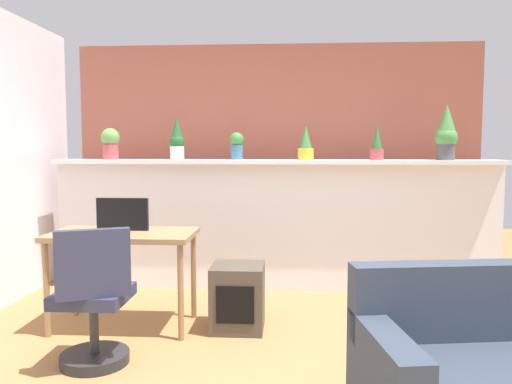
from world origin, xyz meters
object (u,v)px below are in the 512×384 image
object	(u,v)px
potted_plant_0	(110,143)
side_cube_shelf	(238,297)
potted_plant_5	(446,133)
desk	(123,243)
potted_plant_1	(177,140)
potted_plant_4	(377,145)
potted_plant_2	(237,145)
potted_plant_3	(306,145)
office_chair	(94,308)
tv_monitor	(123,214)

from	to	relation	value
potted_plant_0	side_cube_shelf	world-z (taller)	potted_plant_0
potted_plant_5	desk	distance (m)	3.10
potted_plant_1	potted_plant_4	xyz separation A→B (m)	(1.93, -0.03, -0.06)
potted_plant_1	potted_plant_4	size ratio (longest dim) A/B	1.27
desk	potted_plant_5	bearing A→B (deg)	22.03
potted_plant_0	potted_plant_2	world-z (taller)	potted_plant_0
potted_plant_3	desk	distance (m)	1.99
side_cube_shelf	potted_plant_2	bearing A→B (deg)	96.11
potted_plant_5	office_chair	size ratio (longest dim) A/B	0.57
potted_plant_2	potted_plant_5	bearing A→B (deg)	-0.98
potted_plant_1	potted_plant_5	world-z (taller)	potted_plant_5
potted_plant_1	potted_plant_0	bearing A→B (deg)	-179.95
desk	potted_plant_3	bearing A→B (deg)	38.57
potted_plant_5	office_chair	xyz separation A→B (m)	(-2.71, -1.85, -1.15)
potted_plant_0	potted_plant_4	world-z (taller)	potted_plant_4
potted_plant_4	desk	world-z (taller)	potted_plant_4
potted_plant_5	tv_monitor	distance (m)	3.04
tv_monitor	office_chair	bearing A→B (deg)	-84.88
potted_plant_1	potted_plant_2	bearing A→B (deg)	0.86
potted_plant_1	potted_plant_3	world-z (taller)	potted_plant_1
potted_plant_1	potted_plant_5	distance (m)	2.58
potted_plant_0	tv_monitor	world-z (taller)	potted_plant_0
potted_plant_0	desk	size ratio (longest dim) A/B	0.28
potted_plant_4	desk	bearing A→B (deg)	-152.33
potted_plant_2	potted_plant_4	xyz separation A→B (m)	(1.34, -0.04, -0.00)
potted_plant_0	potted_plant_1	size ratio (longest dim) A/B	0.75
desk	tv_monitor	xyz separation A→B (m)	(-0.03, 0.08, 0.21)
potted_plant_5	desk	bearing A→B (deg)	-157.97
potted_plant_3	potted_plant_5	bearing A→B (deg)	-1.39
potted_plant_3	desk	xyz separation A→B (m)	(-1.44, -1.15, -0.76)
potted_plant_3	potted_plant_4	world-z (taller)	potted_plant_3
potted_plant_3	office_chair	size ratio (longest dim) A/B	0.36
potted_plant_3	tv_monitor	distance (m)	1.89
potted_plant_4	potted_plant_5	size ratio (longest dim) A/B	0.62
potted_plant_4	desk	distance (m)	2.50
potted_plant_0	tv_monitor	bearing A→B (deg)	-66.45
potted_plant_4	office_chair	size ratio (longest dim) A/B	0.36
potted_plant_0	side_cube_shelf	xyz separation A→B (m)	(1.38, -1.13, -1.20)
potted_plant_0	office_chair	bearing A→B (deg)	-74.09
desk	office_chair	xyz separation A→B (m)	(0.05, -0.74, -0.28)
potted_plant_0	potted_plant_1	xyz separation A→B (m)	(0.67, 0.00, 0.03)
potted_plant_1	tv_monitor	world-z (taller)	potted_plant_1
tv_monitor	side_cube_shelf	world-z (taller)	tv_monitor
potted_plant_4	tv_monitor	size ratio (longest dim) A/B	0.80
office_chair	tv_monitor	bearing A→B (deg)	95.12
potted_plant_3	potted_plant_4	distance (m)	0.67
potted_plant_5	side_cube_shelf	xyz separation A→B (m)	(-1.87, -1.11, -1.29)
potted_plant_5	desk	size ratio (longest dim) A/B	0.48
potted_plant_0	potted_plant_1	world-z (taller)	potted_plant_1
potted_plant_1	potted_plant_5	size ratio (longest dim) A/B	0.79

